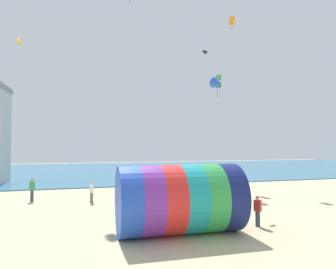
{
  "coord_description": "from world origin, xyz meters",
  "views": [
    {
      "loc": [
        -5.65,
        -13.84,
        4.3
      ],
      "look_at": [
        -1.17,
        2.09,
        4.86
      ],
      "focal_mm": 32.0,
      "sensor_mm": 36.0,
      "label": 1
    }
  ],
  "objects": [
    {
      "name": "kite_yellow_parafoil",
      "position": [
        -10.43,
        10.81,
        12.16
      ],
      "size": [
        0.45,
        0.94,
        0.49
      ],
      "color": "yellow"
    },
    {
      "name": "giant_inflatable_tube",
      "position": [
        -1.14,
        0.09,
        1.67
      ],
      "size": [
        6.03,
        3.44,
        3.33
      ],
      "color": "blue",
      "rests_on": "ground"
    },
    {
      "name": "bystander_near_water",
      "position": [
        -5.07,
        9.09,
        0.78
      ],
      "size": [
        0.29,
        0.4,
        1.55
      ],
      "color": "#726651",
      "rests_on": "ground"
    },
    {
      "name": "sea",
      "position": [
        0.0,
        36.71,
        0.05
      ],
      "size": [
        120.0,
        40.0,
        0.1
      ],
      "primitive_type": "cube",
      "color": "teal",
      "rests_on": "ground"
    },
    {
      "name": "kite_green_box",
      "position": [
        8.09,
        15.14,
        11.06
      ],
      "size": [
        0.58,
        0.58,
        1.37
      ],
      "color": "green"
    },
    {
      "name": "kite_handler",
      "position": [
        3.19,
        0.15,
        0.83
      ],
      "size": [
        0.38,
        0.42,
        1.63
      ],
      "color": "#383D56",
      "rests_on": "ground"
    },
    {
      "name": "kite_black_parafoil",
      "position": [
        3.62,
        8.17,
        11.74
      ],
      "size": [
        0.68,
        0.53,
        0.33
      ],
      "color": "black"
    },
    {
      "name": "bystander_mid_beach",
      "position": [
        -9.4,
        10.89,
        0.89
      ],
      "size": [
        0.42,
        0.38,
        1.74
      ],
      "color": "#383D56",
      "rests_on": "ground"
    },
    {
      "name": "kite_blue_delta",
      "position": [
        6.45,
        11.96,
        10.09
      ],
      "size": [
        1.31,
        1.53,
        2.07
      ],
      "color": "blue"
    },
    {
      "name": "kite_orange_diamond",
      "position": [
        10.68,
        16.95,
        18.6
      ],
      "size": [
        0.7,
        0.35,
        1.65
      ],
      "color": "orange"
    },
    {
      "name": "ground_plane",
      "position": [
        0.0,
        0.0,
        0.0
      ],
      "size": [
        120.0,
        120.0,
        0.0
      ],
      "primitive_type": "plane",
      "color": "#CCBA8C"
    }
  ]
}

